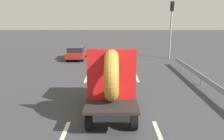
{
  "coord_description": "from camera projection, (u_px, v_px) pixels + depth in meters",
  "views": [
    {
      "loc": [
        -0.34,
        -9.76,
        4.29
      ],
      "look_at": [
        -0.36,
        0.79,
        1.77
      ],
      "focal_mm": 36.81,
      "sensor_mm": 36.0,
      "label": 1
    }
  ],
  "objects": [
    {
      "name": "distant_sedan",
      "position": [
        77.0,
        52.0,
        22.97
      ],
      "size": [
        1.67,
        3.9,
        1.27
      ],
      "color": "black",
      "rests_on": "ground_plane"
    },
    {
      "name": "lane_dash_right_far",
      "position": [
        137.0,
        76.0,
        16.5
      ],
      "size": [
        0.16,
        2.89,
        0.01
      ],
      "primitive_type": "cube",
      "rotation": [
        0.0,
        0.0,
        1.57
      ],
      "color": "beige",
      "rests_on": "ground_plane"
    },
    {
      "name": "guardrail",
      "position": [
        216.0,
        87.0,
        12.36
      ],
      "size": [
        0.1,
        15.96,
        0.71
      ],
      "color": "gray",
      "rests_on": "ground_plane"
    },
    {
      "name": "flatbed_truck",
      "position": [
        112.0,
        78.0,
        10.42
      ],
      "size": [
        2.02,
        4.52,
        3.05
      ],
      "color": "black",
      "rests_on": "ground_plane"
    },
    {
      "name": "lane_dash_right_near",
      "position": [
        161.0,
        138.0,
        8.23
      ],
      "size": [
        0.16,
        2.62,
        0.01
      ],
      "primitive_type": "cube",
      "rotation": [
        0.0,
        0.0,
        1.57
      ],
      "color": "beige",
      "rests_on": "ground_plane"
    },
    {
      "name": "lane_dash_left_far",
      "position": [
        88.0,
        77.0,
        16.4
      ],
      "size": [
        0.16,
        2.94,
        0.01
      ],
      "primitive_type": "cube",
      "rotation": [
        0.0,
        0.0,
        1.57
      ],
      "color": "beige",
      "rests_on": "ground_plane"
    },
    {
      "name": "ground_plane",
      "position": [
        120.0,
        112.0,
        10.49
      ],
      "size": [
        120.0,
        120.0,
        0.0
      ],
      "primitive_type": "plane",
      "color": "#38383A"
    },
    {
      "name": "lane_dash_left_near",
      "position": [
        63.0,
        138.0,
        8.19
      ],
      "size": [
        0.16,
        2.59,
        0.01
      ],
      "primitive_type": "cube",
      "rotation": [
        0.0,
        0.0,
        1.57
      ],
      "color": "beige",
      "rests_on": "ground_plane"
    },
    {
      "name": "traffic_light",
      "position": [
        172.0,
        22.0,
        22.66
      ],
      "size": [
        0.42,
        0.36,
        5.6
      ],
      "color": "gray",
      "rests_on": "ground_plane"
    }
  ]
}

